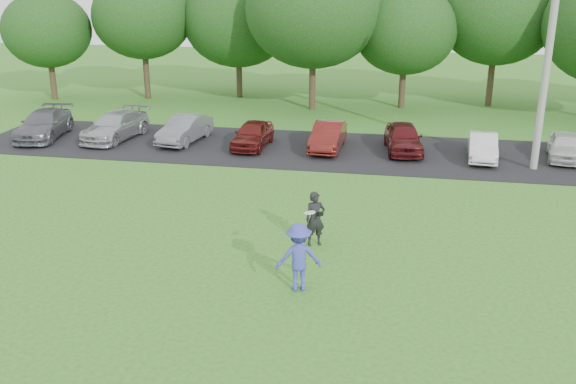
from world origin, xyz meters
TOP-DOWN VIEW (x-y plane):
  - ground at (0.00, 0.00)m, footprint 100.00×100.00m
  - parking_lot at (0.00, 13.00)m, footprint 32.00×6.50m
  - utility_pole at (8.47, 11.73)m, footprint 0.28×0.28m
  - frisbee_player at (0.93, -0.05)m, footprint 1.28×0.97m
  - camera_bystander at (0.94, 2.74)m, footprint 0.70×0.60m
  - parked_cars at (-1.01, 13.04)m, footprint 29.04×4.87m
  - tree_row at (1.51, 22.76)m, footprint 42.39×9.85m

SIDE VIEW (x-z plane):
  - ground at x=0.00m, z-range 0.00..0.00m
  - parking_lot at x=0.00m, z-range 0.00..0.03m
  - parked_cars at x=-1.01m, z-range 0.00..1.25m
  - camera_bystander at x=0.94m, z-range 0.00..1.61m
  - frisbee_player at x=0.93m, z-range -0.17..1.93m
  - utility_pole at x=8.47m, z-range 0.00..9.67m
  - tree_row at x=1.51m, z-range 0.59..9.23m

